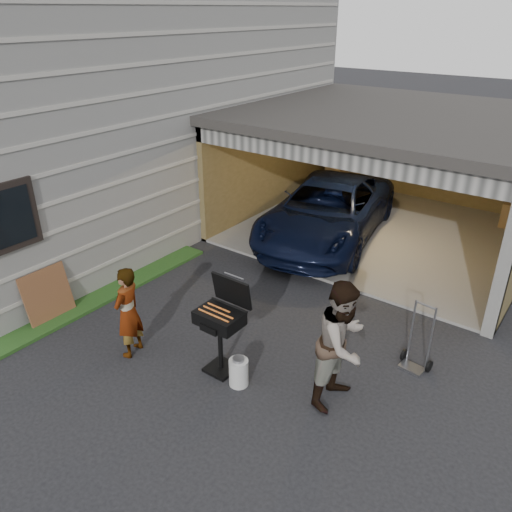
# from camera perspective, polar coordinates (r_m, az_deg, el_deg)

# --- Properties ---
(ground) EXTENTS (80.00, 80.00, 0.00)m
(ground) POSITION_cam_1_polar(r_m,az_deg,el_deg) (8.15, -9.84, -10.98)
(ground) COLOR black
(ground) RESTS_ON ground
(house) EXTENTS (7.00, 11.00, 5.50)m
(house) POSITION_cam_1_polar(r_m,az_deg,el_deg) (13.86, -16.59, 16.49)
(house) COLOR #474744
(house) RESTS_ON ground
(groundcover_strip) EXTENTS (0.50, 8.00, 0.06)m
(groundcover_strip) POSITION_cam_1_polar(r_m,az_deg,el_deg) (9.26, -24.28, -7.98)
(groundcover_strip) COLOR #193814
(groundcover_strip) RESTS_ON ground
(garage) EXTENTS (6.80, 6.30, 2.90)m
(garage) POSITION_cam_1_polar(r_m,az_deg,el_deg) (12.22, 15.96, 11.07)
(garage) COLOR #605E59
(garage) RESTS_ON ground
(minivan) EXTENTS (3.14, 5.19, 1.35)m
(minivan) POSITION_cam_1_polar(r_m,az_deg,el_deg) (11.63, 8.12, 4.86)
(minivan) COLOR black
(minivan) RESTS_ON ground
(woman) EXTENTS (0.48, 0.62, 1.50)m
(woman) POSITION_cam_1_polar(r_m,az_deg,el_deg) (7.89, -14.43, -6.26)
(woman) COLOR silver
(woman) RESTS_ON ground
(man) EXTENTS (0.75, 0.93, 1.84)m
(man) POSITION_cam_1_polar(r_m,az_deg,el_deg) (6.80, 9.85, -9.84)
(man) COLOR #3F2719
(man) RESTS_ON ground
(bbq_grill) EXTENTS (0.66, 0.58, 1.47)m
(bbq_grill) POSITION_cam_1_polar(r_m,az_deg,el_deg) (7.26, -4.01, -7.31)
(bbq_grill) COLOR black
(bbq_grill) RESTS_ON ground
(propane_tank) EXTENTS (0.30, 0.30, 0.42)m
(propane_tank) POSITION_cam_1_polar(r_m,az_deg,el_deg) (7.37, -2.00, -13.14)
(propane_tank) COLOR silver
(propane_tank) RESTS_ON ground
(plywood_panel) EXTENTS (0.24, 0.85, 0.94)m
(plywood_panel) POSITION_cam_1_polar(r_m,az_deg,el_deg) (9.34, -22.72, -4.16)
(plywood_panel) COLOR brown
(plywood_panel) RESTS_ON ground
(hand_truck) EXTENTS (0.47, 0.37, 1.11)m
(hand_truck) POSITION_cam_1_polar(r_m,az_deg,el_deg) (8.03, 17.81, -10.77)
(hand_truck) COLOR slate
(hand_truck) RESTS_ON ground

